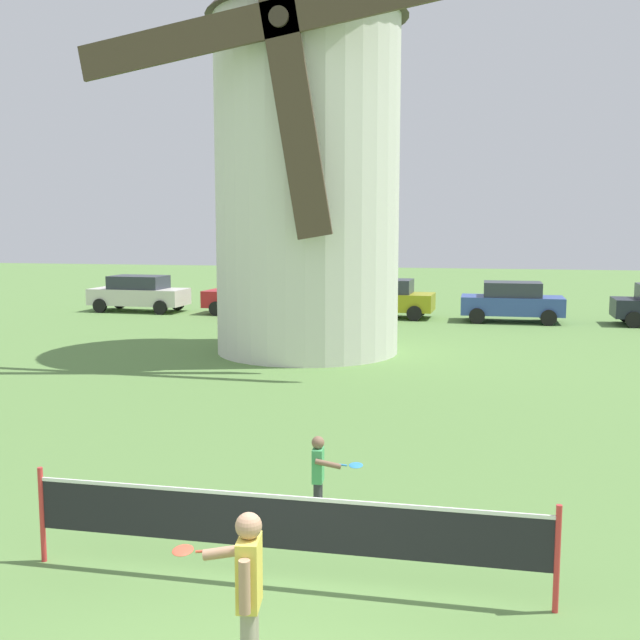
% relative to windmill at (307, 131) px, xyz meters
% --- Properties ---
extents(windmill, '(10.88, 6.13, 14.28)m').
position_rel_windmill_xyz_m(windmill, '(0.00, 0.00, 0.00)').
color(windmill, silver).
rests_on(windmill, ground_plane).
extents(tennis_net, '(5.63, 0.06, 1.10)m').
position_rel_windmill_xyz_m(tennis_net, '(2.96, -14.46, -5.79)').
color(tennis_net, red).
rests_on(tennis_net, ground_plane).
extents(player_near, '(0.83, 0.49, 1.47)m').
position_rel_windmill_xyz_m(player_near, '(3.11, -16.15, -5.64)').
color(player_near, '#9E937F').
rests_on(player_near, ground_plane).
extents(player_far, '(0.69, 0.42, 1.10)m').
position_rel_windmill_xyz_m(player_far, '(3.00, -12.61, -5.85)').
color(player_far, '#333338').
rests_on(player_far, ground_plane).
extents(parked_car_cream, '(4.23, 2.02, 1.56)m').
position_rel_windmill_xyz_m(parked_car_cream, '(-9.48, 8.65, -5.67)').
color(parked_car_cream, silver).
rests_on(parked_car_cream, ground_plane).
extents(parked_car_red, '(4.52, 2.15, 1.56)m').
position_rel_windmill_xyz_m(parked_car_red, '(-4.10, 8.56, -5.66)').
color(parked_car_red, red).
rests_on(parked_car_red, ground_plane).
extents(parked_car_mustard, '(4.09, 2.06, 1.56)m').
position_rel_windmill_xyz_m(parked_car_mustard, '(1.24, 8.72, -5.67)').
color(parked_car_mustard, '#999919').
rests_on(parked_car_mustard, ground_plane).
extents(parked_car_blue, '(3.89, 1.90, 1.56)m').
position_rel_windmill_xyz_m(parked_car_blue, '(6.29, 8.30, -5.67)').
color(parked_car_blue, '#334C99').
rests_on(parked_car_blue, ground_plane).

